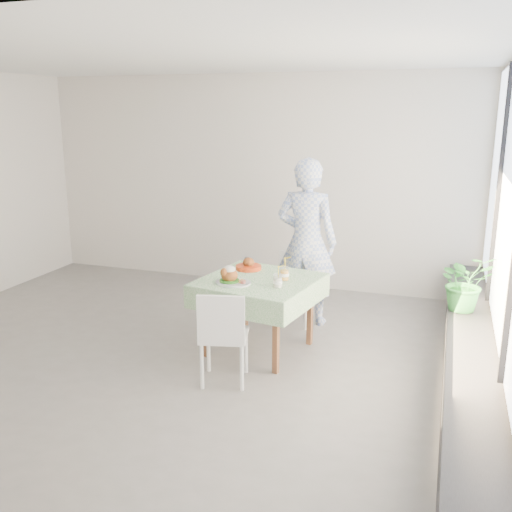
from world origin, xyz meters
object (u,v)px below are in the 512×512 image
at_px(diner, 307,242).
at_px(chair_far, 293,302).
at_px(main_dish, 231,278).
at_px(potted_plant, 465,282).
at_px(chair_near, 224,354).
at_px(juice_cup_orange, 284,274).
at_px(cafe_table, 259,306).

bearing_deg(diner, chair_far, 44.53).
distance_m(main_dish, potted_plant, 2.19).
relative_size(chair_near, diner, 0.46).
height_order(diner, juice_cup_orange, diner).
distance_m(cafe_table, juice_cup_orange, 0.42).
xyz_separation_m(chair_far, chair_near, (-0.20, -1.58, 0.02)).
xyz_separation_m(main_dish, potted_plant, (2.09, 0.66, -0.03)).
relative_size(main_dish, juice_cup_orange, 1.27).
bearing_deg(cafe_table, main_dish, -130.76).
height_order(chair_far, main_dish, main_dish).
distance_m(chair_near, main_dish, 0.75).
xyz_separation_m(chair_far, diner, (0.11, 0.10, 0.68)).
height_order(diner, potted_plant, diner).
relative_size(chair_far, chair_near, 0.93).
distance_m(chair_far, potted_plant, 1.89).
bearing_deg(chair_near, potted_plant, 30.72).
bearing_deg(juice_cup_orange, chair_far, 98.24).
bearing_deg(potted_plant, diner, 162.74).
xyz_separation_m(chair_near, diner, (0.31, 1.68, 0.66)).
bearing_deg(cafe_table, diner, 75.85).
relative_size(cafe_table, juice_cup_orange, 4.46).
bearing_deg(main_dish, chair_near, -76.08).
bearing_deg(cafe_table, juice_cup_orange, 10.08).
xyz_separation_m(chair_near, juice_cup_orange, (0.31, 0.79, 0.54)).
distance_m(cafe_table, main_dish, 0.46).
height_order(main_dish, potted_plant, potted_plant).
bearing_deg(potted_plant, juice_cup_orange, -167.01).
bearing_deg(chair_far, diner, 42.85).
distance_m(chair_near, potted_plant, 2.34).
relative_size(chair_far, juice_cup_orange, 2.94).
distance_m(chair_far, chair_near, 1.59).
xyz_separation_m(chair_near, main_dish, (-0.13, 0.51, 0.54)).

